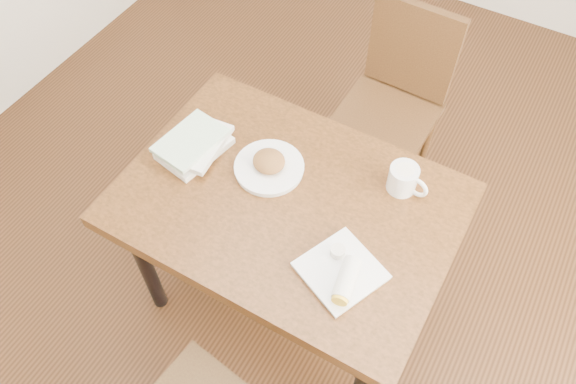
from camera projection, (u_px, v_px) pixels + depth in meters
The scene contains 7 objects.
ground at pixel (288, 295), 2.57m from camera, with size 4.00×5.00×0.01m, color #472814.
table at pixel (288, 214), 2.03m from camera, with size 1.17×0.83×0.75m.
chair_far at pixel (396, 94), 2.55m from camera, with size 0.43×0.43×0.95m.
plate_scone at pixel (269, 165), 2.02m from camera, with size 0.25×0.25×0.08m.
coffee_mug at pixel (404, 179), 1.94m from camera, with size 0.15×0.10×0.10m.
plate_burrito at pixel (342, 273), 1.76m from camera, with size 0.30×0.30×0.08m.
book_stack at pixel (195, 145), 2.06m from camera, with size 0.22×0.28×0.07m.
Camera 1 is at (0.56, -0.97, 2.35)m, focal length 35.00 mm.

